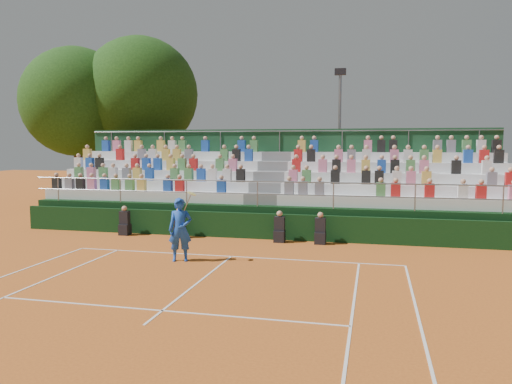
% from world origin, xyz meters
% --- Properties ---
extents(ground, '(90.00, 90.00, 0.00)m').
position_xyz_m(ground, '(0.00, 0.00, 0.00)').
color(ground, '#C96321').
rests_on(ground, ground).
extents(courtside_wall, '(20.00, 0.15, 1.00)m').
position_xyz_m(courtside_wall, '(0.00, 3.20, 0.50)').
color(courtside_wall, black).
rests_on(courtside_wall, ground).
extents(line_officials, '(8.31, 0.40, 1.19)m').
position_xyz_m(line_officials, '(-1.13, 2.75, 0.48)').
color(line_officials, black).
rests_on(line_officials, ground).
extents(grandstand, '(20.00, 5.20, 4.40)m').
position_xyz_m(grandstand, '(-0.01, 6.44, 1.09)').
color(grandstand, black).
rests_on(grandstand, ground).
extents(tennis_player, '(0.95, 0.68, 2.22)m').
position_xyz_m(tennis_player, '(-1.39, -0.96, 1.00)').
color(tennis_player, blue).
rests_on(tennis_player, ground).
extents(tree_west, '(6.56, 6.56, 9.50)m').
position_xyz_m(tree_west, '(-13.16, 11.77, 6.20)').
color(tree_west, '#372214').
rests_on(tree_west, ground).
extents(tree_east, '(7.00, 7.00, 10.19)m').
position_xyz_m(tree_east, '(-9.54, 13.00, 6.67)').
color(tree_east, '#372214').
rests_on(tree_east, ground).
extents(floodlight_mast, '(0.60, 0.25, 7.71)m').
position_xyz_m(floodlight_mast, '(2.62, 12.08, 4.52)').
color(floodlight_mast, gray).
rests_on(floodlight_mast, ground).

